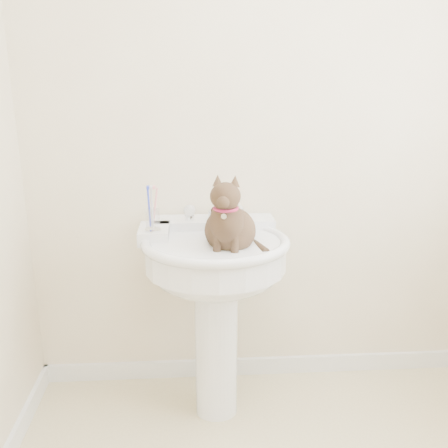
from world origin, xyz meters
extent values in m
cube|color=white|center=(0.00, 1.09, 0.04)|extent=(2.20, 0.02, 0.09)
cylinder|color=white|center=(-0.25, 0.80, 0.33)|extent=(0.18, 0.18, 0.66)
cylinder|color=white|center=(-0.25, 0.80, 0.76)|extent=(0.58, 0.58, 0.13)
ellipsoid|color=white|center=(-0.25, 0.80, 0.70)|extent=(0.54, 0.47, 0.21)
torus|color=white|center=(-0.25, 0.80, 0.82)|extent=(0.62, 0.62, 0.04)
cube|color=white|center=(-0.25, 1.01, 0.83)|extent=(0.54, 0.15, 0.06)
cube|color=white|center=(-0.51, 0.89, 0.83)|extent=(0.13, 0.19, 0.06)
cylinder|color=silver|center=(-0.25, 0.97, 0.89)|extent=(0.05, 0.05, 0.05)
cylinder|color=silver|center=(-0.25, 0.92, 0.92)|extent=(0.04, 0.04, 0.14)
sphere|color=white|center=(-0.36, 0.99, 0.91)|extent=(0.06, 0.06, 0.06)
sphere|color=white|center=(-0.14, 0.99, 0.91)|extent=(0.06, 0.06, 0.06)
cube|color=orange|center=(-0.18, 1.05, 0.88)|extent=(0.10, 0.08, 0.03)
cylinder|color=silver|center=(-0.51, 0.84, 0.87)|extent=(0.07, 0.07, 0.01)
cylinder|color=white|center=(-0.51, 0.84, 0.91)|extent=(0.06, 0.06, 0.09)
cylinder|color=#2233C3|center=(-0.52, 0.84, 0.96)|extent=(0.01, 0.01, 0.17)
cylinder|color=silver|center=(-0.51, 0.84, 0.96)|extent=(0.01, 0.01, 0.17)
cylinder|color=pink|center=(-0.50, 0.84, 0.96)|extent=(0.01, 0.01, 0.17)
ellipsoid|color=#4A3720|center=(-0.20, 0.77, 0.88)|extent=(0.21, 0.24, 0.19)
ellipsoid|color=#4A3720|center=(-0.20, 0.69, 0.94)|extent=(0.13, 0.13, 0.17)
ellipsoid|color=#4A3720|center=(-0.20, 0.66, 1.05)|extent=(0.12, 0.11, 0.11)
cone|color=#4A3720|center=(-0.23, 0.68, 1.10)|extent=(0.04, 0.04, 0.05)
cone|color=#4A3720|center=(-0.17, 0.68, 1.10)|extent=(0.04, 0.04, 0.05)
cylinder|color=#4A3720|center=(-0.09, 0.79, 0.82)|extent=(0.03, 0.03, 0.22)
torus|color=maroon|center=(-0.20, 0.67, 1.00)|extent=(0.10, 0.10, 0.01)
camera|label=1|loc=(-0.35, -1.14, 1.48)|focal=40.00mm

